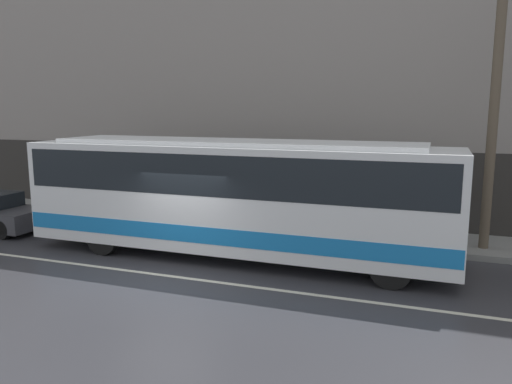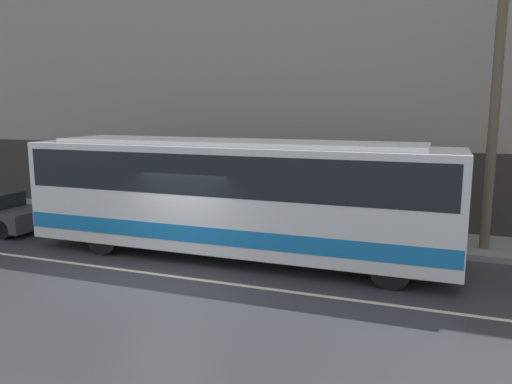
{
  "view_description": "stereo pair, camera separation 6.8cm",
  "coord_description": "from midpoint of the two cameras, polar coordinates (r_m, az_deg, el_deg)",
  "views": [
    {
      "loc": [
        6.22,
        -10.61,
        4.22
      ],
      "look_at": [
        1.59,
        2.1,
        1.92
      ],
      "focal_mm": 35.0,
      "sensor_mm": 36.0,
      "label": 1
    },
    {
      "loc": [
        6.29,
        -10.59,
        4.22
      ],
      "look_at": [
        1.59,
        2.1,
        1.92
      ],
      "focal_mm": 35.0,
      "sensor_mm": 36.0,
      "label": 2
    }
  ],
  "objects": [
    {
      "name": "ground_plane",
      "position": [
        13.01,
        -9.82,
        -9.43
      ],
      "size": [
        60.0,
        60.0,
        0.0
      ],
      "primitive_type": "plane",
      "color": "#333338"
    },
    {
      "name": "sidewalk",
      "position": [
        17.56,
        -1.17,
        -3.96
      ],
      "size": [
        60.0,
        2.56,
        0.18
      ],
      "color": "gray",
      "rests_on": "ground_plane"
    },
    {
      "name": "building_facade",
      "position": [
        18.49,
        0.44,
        15.3
      ],
      "size": [
        60.0,
        0.35,
        12.49
      ],
      "color": "gray",
      "rests_on": "ground_plane"
    },
    {
      "name": "lane_stripe",
      "position": [
        13.01,
        -9.82,
        -9.41
      ],
      "size": [
        54.0,
        0.14,
        0.01
      ],
      "color": "beige",
      "rests_on": "ground_plane"
    },
    {
      "name": "transit_bus",
      "position": [
        13.98,
        -2.46,
        -0.02
      ],
      "size": [
        12.11,
        2.5,
        3.32
      ],
      "color": "white",
      "rests_on": "ground_plane"
    },
    {
      "name": "utility_pole_near",
      "position": [
        15.55,
        25.69,
        7.93
      ],
      "size": [
        0.27,
        0.27,
        7.66
      ],
      "color": "brown",
      "rests_on": "sidewalk"
    },
    {
      "name": "pedestrian_waiting",
      "position": [
        16.72,
        8.52,
        -1.87
      ],
      "size": [
        0.36,
        0.36,
        1.58
      ],
      "color": "navy",
      "rests_on": "sidewalk"
    }
  ]
}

